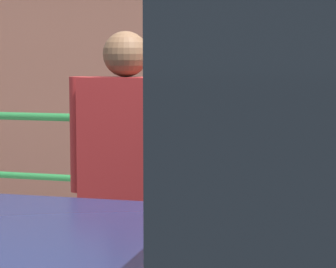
{
  "coord_description": "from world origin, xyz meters",
  "views": [
    {
      "loc": [
        0.26,
        -2.57,
        1.59
      ],
      "look_at": [
        -0.71,
        0.66,
        1.24
      ],
      "focal_mm": 75.44,
      "sensor_mm": 36.0,
      "label": 1
    }
  ],
  "objects": [
    {
      "name": "parking_meter",
      "position": [
        -0.28,
        0.51,
        1.19
      ],
      "size": [
        0.19,
        0.2,
        1.43
      ],
      "rotation": [
        0.0,
        0.0,
        3.09
      ],
      "color": "slate",
      "rests_on": "sidewalk_curb"
    },
    {
      "name": "pedestrian_at_meter",
      "position": [
        -0.87,
        0.54,
        1.03
      ],
      "size": [
        0.63,
        0.54,
        1.59
      ],
      "rotation": [
        0.0,
        0.0,
        -0.09
      ],
      "color": "slate",
      "rests_on": "sidewalk_curb"
    },
    {
      "name": "background_railing",
      "position": [
        -0.0,
        2.29,
        0.9
      ],
      "size": [
        24.06,
        0.06,
        1.06
      ],
      "color": "#1E602D",
      "rests_on": "sidewalk_curb"
    }
  ]
}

